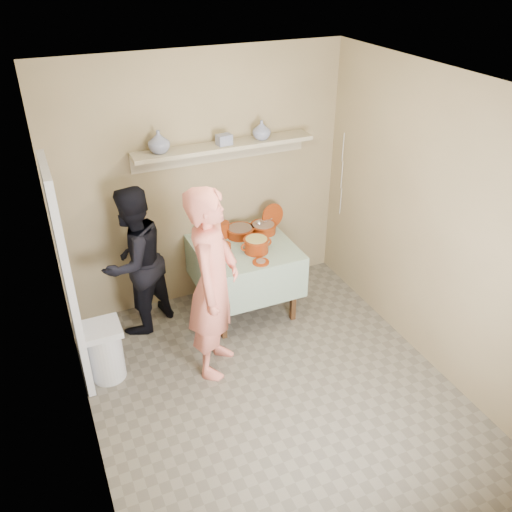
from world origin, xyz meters
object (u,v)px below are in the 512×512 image
person_cook (213,284)px  serving_table (244,256)px  trash_bin (106,351)px  cazuela_rice (256,244)px  person_helper (134,261)px

person_cook → serving_table: bearing=-4.8°
person_cook → trash_bin: size_ratio=3.19×
serving_table → trash_bin: bearing=-162.5°
serving_table → cazuela_rice: cazuela_rice is taller
person_helper → serving_table: 1.09m
person_cook → serving_table: person_cook is taller
person_cook → serving_table: size_ratio=1.84×
cazuela_rice → trash_bin: cazuela_rice is taller
cazuela_rice → trash_bin: bearing=-168.5°
person_helper → trash_bin: 0.91m
serving_table → trash_bin: (-1.53, -0.48, -0.36)m
trash_bin → person_cook: bearing=-14.3°
serving_table → person_cook: bearing=-128.8°
serving_table → person_helper: bearing=172.2°
person_helper → cazuela_rice: size_ratio=4.58×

